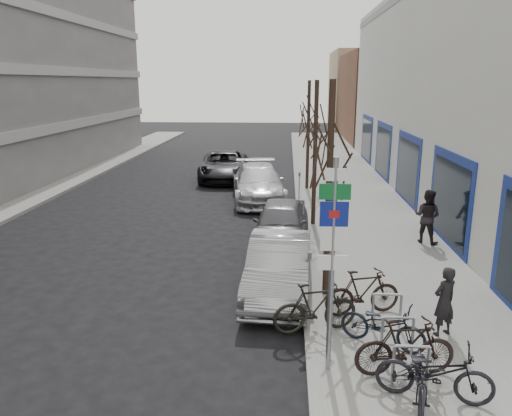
# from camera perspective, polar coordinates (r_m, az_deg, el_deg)

# --- Properties ---
(ground) EXTENTS (120.00, 120.00, 0.00)m
(ground) POSITION_cam_1_polar(r_m,az_deg,el_deg) (10.21, -6.08, -18.04)
(ground) COLOR black
(ground) RESTS_ON ground
(sidewalk_east) EXTENTS (5.00, 70.00, 0.15)m
(sidewalk_east) POSITION_cam_1_polar(r_m,az_deg,el_deg) (19.49, 12.11, -2.05)
(sidewalk_east) COLOR slate
(sidewalk_east) RESTS_ON ground
(brick_building_far) EXTENTS (12.00, 14.00, 8.00)m
(brick_building_far) POSITION_cam_1_polar(r_m,az_deg,el_deg) (49.85, 17.22, 12.00)
(brick_building_far) COLOR brown
(brick_building_far) RESTS_ON ground
(tan_building_far) EXTENTS (13.00, 12.00, 9.00)m
(tan_building_far) POSITION_cam_1_polar(r_m,az_deg,el_deg) (64.62, 14.60, 13.00)
(tan_building_far) COLOR #937A5B
(tan_building_far) RESTS_ON ground
(highway_sign_pole) EXTENTS (0.55, 0.10, 4.20)m
(highway_sign_pole) POSITION_cam_1_polar(r_m,az_deg,el_deg) (9.04, 8.72, -5.21)
(highway_sign_pole) COLOR gray
(highway_sign_pole) RESTS_ON ground
(bike_rack) EXTENTS (0.66, 2.26, 0.83)m
(bike_rack) POSITION_cam_1_polar(r_m,az_deg,el_deg) (10.52, 15.88, -13.38)
(bike_rack) COLOR gray
(bike_rack) RESTS_ON sidewalk_east
(tree_near) EXTENTS (1.80, 1.80, 5.50)m
(tree_near) POSITION_cam_1_polar(r_m,az_deg,el_deg) (12.12, 8.54, 7.76)
(tree_near) COLOR black
(tree_near) RESTS_ON ground
(tree_mid) EXTENTS (1.80, 1.80, 5.50)m
(tree_mid) POSITION_cam_1_polar(r_m,az_deg,el_deg) (18.58, 6.87, 10.03)
(tree_mid) COLOR black
(tree_mid) RESTS_ON ground
(tree_far) EXTENTS (1.80, 1.80, 5.50)m
(tree_far) POSITION_cam_1_polar(r_m,az_deg,el_deg) (25.06, 6.05, 11.13)
(tree_far) COLOR black
(tree_far) RESTS_ON ground
(meter_front) EXTENTS (0.10, 0.08, 1.27)m
(meter_front) POSITION_cam_1_polar(r_m,az_deg,el_deg) (12.37, 6.10, -7.29)
(meter_front) COLOR gray
(meter_front) RESTS_ON sidewalk_east
(meter_mid) EXTENTS (0.10, 0.08, 1.27)m
(meter_mid) POSITION_cam_1_polar(r_m,az_deg,el_deg) (17.60, 5.37, -0.70)
(meter_mid) COLOR gray
(meter_mid) RESTS_ON sidewalk_east
(meter_back) EXTENTS (0.10, 0.08, 1.27)m
(meter_back) POSITION_cam_1_polar(r_m,az_deg,el_deg) (22.96, 4.97, 2.85)
(meter_back) COLOR gray
(meter_back) RESTS_ON sidewalk_east
(bike_near_left) EXTENTS (0.87, 1.82, 1.07)m
(bike_near_left) POSITION_cam_1_polar(r_m,az_deg,el_deg) (9.30, 18.40, -17.35)
(bike_near_left) COLOR black
(bike_near_left) RESTS_ON sidewalk_east
(bike_near_right) EXTENTS (1.96, 0.81, 1.15)m
(bike_near_right) POSITION_cam_1_polar(r_m,az_deg,el_deg) (9.87, 16.67, -14.96)
(bike_near_right) COLOR black
(bike_near_right) RESTS_ON sidewalk_east
(bike_mid_curb) EXTENTS (1.84, 1.32, 1.09)m
(bike_mid_curb) POSITION_cam_1_polar(r_m,az_deg,el_deg) (10.74, 14.32, -12.44)
(bike_mid_curb) COLOR black
(bike_mid_curb) RESTS_ON sidewalk_east
(bike_mid_inner) EXTENTS (2.00, 1.12, 1.16)m
(bike_mid_inner) POSITION_cam_1_polar(r_m,az_deg,el_deg) (11.02, 6.79, -11.16)
(bike_mid_inner) COLOR black
(bike_mid_inner) RESTS_ON sidewalk_east
(bike_far_curb) EXTENTS (2.03, 0.99, 1.19)m
(bike_far_curb) POSITION_cam_1_polar(r_m,az_deg,el_deg) (9.36, 19.78, -16.82)
(bike_far_curb) COLOR black
(bike_far_curb) RESTS_ON sidewalk_east
(bike_far_inner) EXTENTS (1.94, 1.06, 1.13)m
(bike_far_inner) POSITION_cam_1_polar(r_m,az_deg,el_deg) (11.97, 12.10, -9.34)
(bike_far_inner) COLOR black
(bike_far_inner) RESTS_ON sidewalk_east
(parked_car_front) EXTENTS (1.81, 4.60, 1.49)m
(parked_car_front) POSITION_cam_1_polar(r_m,az_deg,el_deg) (13.14, 2.65, -6.70)
(parked_car_front) COLOR #9A9A9E
(parked_car_front) RESTS_ON ground
(parked_car_mid) EXTENTS (2.10, 4.56, 1.52)m
(parked_car_mid) POSITION_cam_1_polar(r_m,az_deg,el_deg) (17.03, 2.89, -1.72)
(parked_car_mid) COLOR #525258
(parked_car_mid) RESTS_ON ground
(parked_car_back) EXTENTS (2.98, 5.93, 1.65)m
(parked_car_back) POSITION_cam_1_polar(r_m,az_deg,el_deg) (23.32, 0.28, 2.85)
(parked_car_back) COLOR #B3B3B9
(parked_car_back) RESTS_ON ground
(lane_car) EXTENTS (3.06, 5.92, 1.59)m
(lane_car) POSITION_cam_1_polar(r_m,az_deg,el_deg) (28.52, -3.67, 4.87)
(lane_car) COLOR black
(lane_car) RESTS_ON ground
(pedestrian_near) EXTENTS (0.67, 0.59, 1.54)m
(pedestrian_near) POSITION_cam_1_polar(r_m,az_deg,el_deg) (11.47, 20.73, -9.94)
(pedestrian_near) COLOR black
(pedestrian_near) RESTS_ON sidewalk_east
(pedestrian_far) EXTENTS (0.82, 0.77, 1.85)m
(pedestrian_far) POSITION_cam_1_polar(r_m,az_deg,el_deg) (17.64, 18.97, -0.86)
(pedestrian_far) COLOR black
(pedestrian_far) RESTS_ON sidewalk_east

